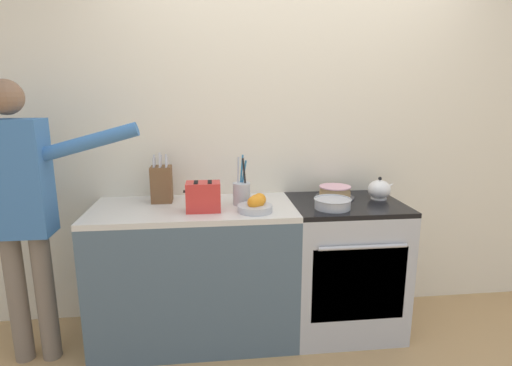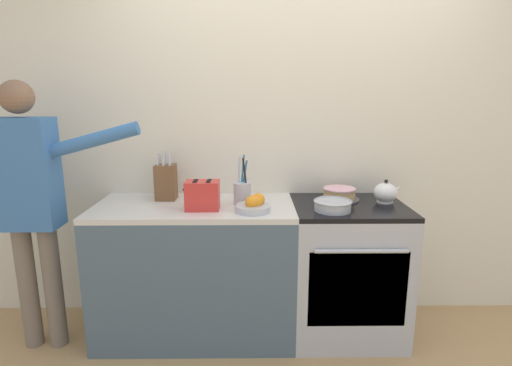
# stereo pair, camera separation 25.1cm
# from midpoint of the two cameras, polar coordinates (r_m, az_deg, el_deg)

# --- Properties ---
(ground_plane) EXTENTS (16.00, 16.00, 0.00)m
(ground_plane) POSITION_cam_midpoint_polar(r_m,az_deg,el_deg) (2.72, 4.31, -23.35)
(ground_plane) COLOR tan
(wall_back) EXTENTS (8.00, 0.04, 2.60)m
(wall_back) POSITION_cam_midpoint_polar(r_m,az_deg,el_deg) (2.85, 2.36, 6.59)
(wall_back) COLOR silver
(wall_back) RESTS_ON ground_plane
(counter_cabinet) EXTENTS (1.28, 0.62, 0.90)m
(counter_cabinet) POSITION_cam_midpoint_polar(r_m,az_deg,el_deg) (2.74, -11.33, -12.46)
(counter_cabinet) COLOR #4C6070
(counter_cabinet) RESTS_ON ground_plane
(stove_range) EXTENTS (0.72, 0.65, 0.90)m
(stove_range) POSITION_cam_midpoint_polar(r_m,az_deg,el_deg) (2.82, 9.84, -11.56)
(stove_range) COLOR #B7BABF
(stove_range) RESTS_ON ground_plane
(layer_cake) EXTENTS (0.26, 0.26, 0.08)m
(layer_cake) POSITION_cam_midpoint_polar(r_m,az_deg,el_deg) (2.77, 8.69, -1.34)
(layer_cake) COLOR #4C4C51
(layer_cake) RESTS_ON stove_range
(tea_kettle) EXTENTS (0.19, 0.15, 0.15)m
(tea_kettle) POSITION_cam_midpoint_polar(r_m,az_deg,el_deg) (2.79, 14.81, -0.95)
(tea_kettle) COLOR white
(tea_kettle) RESTS_ON stove_range
(mixing_bowl) EXTENTS (0.23, 0.23, 0.06)m
(mixing_bowl) POSITION_cam_midpoint_polar(r_m,az_deg,el_deg) (2.50, 8.09, -2.93)
(mixing_bowl) COLOR #B7BABF
(mixing_bowl) RESTS_ON stove_range
(knife_block) EXTENTS (0.13, 0.13, 0.33)m
(knife_block) POSITION_cam_midpoint_polar(r_m,az_deg,el_deg) (2.72, -15.93, -0.11)
(knife_block) COLOR brown
(knife_block) RESTS_ON counter_cabinet
(utensil_crock) EXTENTS (0.11, 0.11, 0.32)m
(utensil_crock) POSITION_cam_midpoint_polar(r_m,az_deg,el_deg) (2.56, -4.87, -1.39)
(utensil_crock) COLOR #B7BABF
(utensil_crock) RESTS_ON counter_cabinet
(fruit_bowl) EXTENTS (0.21, 0.21, 0.10)m
(fruit_bowl) POSITION_cam_midpoint_polar(r_m,az_deg,el_deg) (2.42, -2.97, -3.13)
(fruit_bowl) COLOR #B7BABF
(fruit_bowl) RESTS_ON counter_cabinet
(toaster) EXTENTS (0.22, 0.14, 0.18)m
(toaster) POSITION_cam_midpoint_polar(r_m,az_deg,el_deg) (2.45, -10.46, -1.96)
(toaster) COLOR red
(toaster) RESTS_ON counter_cabinet
(person_baker) EXTENTS (0.94, 0.20, 1.68)m
(person_baker) POSITION_cam_midpoint_polar(r_m,az_deg,el_deg) (2.69, -32.96, -2.20)
(person_baker) COLOR #7A6B5B
(person_baker) RESTS_ON ground_plane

